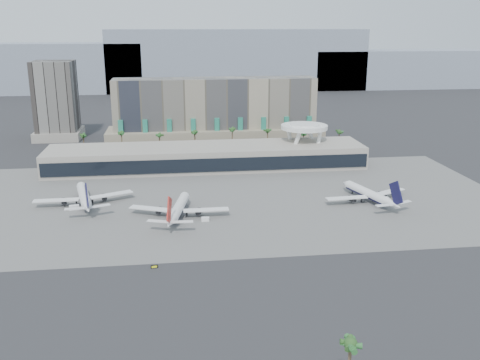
{
  "coord_description": "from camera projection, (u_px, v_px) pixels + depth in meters",
  "views": [
    {
      "loc": [
        -17.67,
        -171.4,
        74.78
      ],
      "look_at": [
        9.17,
        40.0,
        12.76
      ],
      "focal_mm": 40.0,
      "sensor_mm": 36.0,
      "label": 1
    }
  ],
  "objects": [
    {
      "name": "near_palm_b",
      "position": [
        350.0,
        351.0,
        106.75
      ],
      "size": [
        6.0,
        6.0,
        15.08
      ],
      "color": "brown",
      "rests_on": "ground"
    },
    {
      "name": "mountain_ridge",
      "position": [
        210.0,
        64.0,
        629.0
      ],
      "size": [
        680.0,
        60.0,
        70.0
      ],
      "color": "gray",
      "rests_on": "ground"
    },
    {
      "name": "hotel",
      "position": [
        215.0,
        117.0,
        348.94
      ],
      "size": [
        140.0,
        30.0,
        42.0
      ],
      "color": "gray",
      "rests_on": "ground"
    },
    {
      "name": "apron_pad",
      "position": [
        215.0,
        199.0,
        238.68
      ],
      "size": [
        260.0,
        130.0,
        0.06
      ],
      "primitive_type": "cube",
      "color": "#5B5B59",
      "rests_on": "ground"
    },
    {
      "name": "airliner_centre",
      "position": [
        178.0,
        208.0,
        215.2
      ],
      "size": [
        40.3,
        41.87,
        14.59
      ],
      "rotation": [
        0.0,
        0.0,
        -0.19
      ],
      "color": "white",
      "rests_on": "ground"
    },
    {
      "name": "taxiway_sign",
      "position": [
        154.0,
        267.0,
        170.57
      ],
      "size": [
        2.33,
        0.68,
        1.05
      ],
      "rotation": [
        0.0,
        0.0,
        0.16
      ],
      "color": "black",
      "rests_on": "ground"
    },
    {
      "name": "office_tower",
      "position": [
        56.0,
        105.0,
        358.91
      ],
      "size": [
        30.0,
        30.0,
        52.0
      ],
      "color": "black",
      "rests_on": "ground"
    },
    {
      "name": "palm_row",
      "position": [
        215.0,
        136.0,
        322.33
      ],
      "size": [
        157.8,
        2.8,
        13.1
      ],
      "color": "brown",
      "rests_on": "ground"
    },
    {
      "name": "airliner_right",
      "position": [
        369.0,
        194.0,
        233.58
      ],
      "size": [
        39.35,
        40.79,
        14.43
      ],
      "rotation": [
        0.0,
        0.0,
        0.28
      ],
      "color": "white",
      "rests_on": "ground"
    },
    {
      "name": "ground",
      "position": [
        228.0,
        248.0,
        186.3
      ],
      "size": [
        900.0,
        900.0,
        0.0
      ],
      "primitive_type": "plane",
      "color": "#232326",
      "rests_on": "ground"
    },
    {
      "name": "service_vehicle_a",
      "position": [
        74.0,
        207.0,
        224.41
      ],
      "size": [
        4.34,
        2.77,
        1.96
      ],
      "primitive_type": "cube",
      "rotation": [
        0.0,
        0.0,
        0.22
      ],
      "color": "white",
      "rests_on": "ground"
    },
    {
      "name": "airliner_left",
      "position": [
        84.0,
        196.0,
        229.78
      ],
      "size": [
        41.27,
        42.88,
        15.02
      ],
      "rotation": [
        0.0,
        0.0,
        0.23
      ],
      "color": "white",
      "rests_on": "ground"
    },
    {
      "name": "terminal",
      "position": [
        207.0,
        156.0,
        289.1
      ],
      "size": [
        170.0,
        32.5,
        14.5
      ],
      "color": "#B6AEA0",
      "rests_on": "ground"
    },
    {
      "name": "saucer_structure",
      "position": [
        304.0,
        130.0,
        298.29
      ],
      "size": [
        26.0,
        26.0,
        21.89
      ],
      "color": "white",
      "rests_on": "ground"
    },
    {
      "name": "service_vehicle_b",
      "position": [
        205.0,
        219.0,
        211.39
      ],
      "size": [
        3.22,
        1.98,
        1.6
      ],
      "primitive_type": "cube",
      "rotation": [
        0.0,
        0.0,
        -0.07
      ],
      "color": "white",
      "rests_on": "ground"
    }
  ]
}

